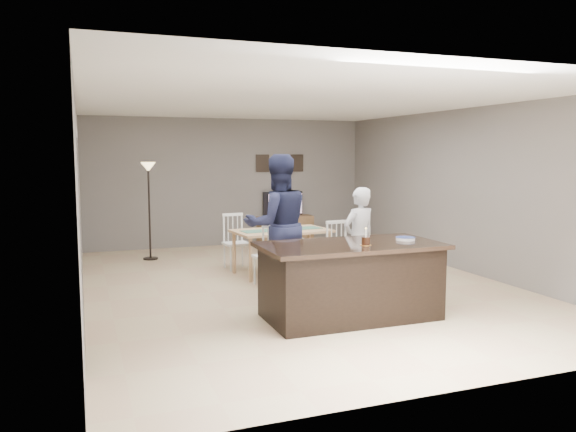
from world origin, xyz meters
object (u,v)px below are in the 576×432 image
object	(u,v)px
woman	(359,239)
plate_stack	(405,239)
man	(278,225)
birthday_cake	(366,241)
television	(284,204)
dining_table	(282,237)
kitchen_island	(350,280)
tv_console	(285,230)
floor_lamp	(149,184)

from	to	relation	value
woman	plate_stack	distance (m)	1.18
man	birthday_cake	distance (m)	1.62
plate_stack	woman	bearing A→B (deg)	91.34
woman	man	size ratio (longest dim) A/B	0.76
birthday_cake	plate_stack	distance (m)	0.66
television	woman	bearing A→B (deg)	83.84
television	woman	xyz separation A→B (m)	(-0.48, -4.47, -0.12)
woman	television	bearing A→B (deg)	-111.02
birthday_cake	dining_table	world-z (taller)	birthday_cake
kitchen_island	man	size ratio (longest dim) A/B	1.10
plate_stack	birthday_cake	bearing A→B (deg)	-165.07
woman	dining_table	world-z (taller)	woman
kitchen_island	man	world-z (taller)	man
kitchen_island	tv_console	size ratio (longest dim) A/B	1.79
floor_lamp	tv_console	bearing A→B (deg)	17.05
kitchen_island	plate_stack	distance (m)	0.88
birthday_cake	dining_table	xyz separation A→B (m)	(-0.04, 2.80, -0.35)
tv_console	birthday_cake	distance (m)	5.88
kitchen_island	television	xyz separation A→B (m)	(1.20, 5.64, 0.41)
plate_stack	floor_lamp	distance (m)	5.33
birthday_cake	kitchen_island	bearing A→B (deg)	120.74
woman	floor_lamp	bearing A→B (deg)	-68.93
man	floor_lamp	distance (m)	3.59
woman	man	world-z (taller)	man
tv_console	man	bearing A→B (deg)	-111.28
plate_stack	dining_table	distance (m)	2.74
birthday_cake	plate_stack	size ratio (longest dim) A/B	0.85
television	birthday_cake	bearing A→B (deg)	79.33
man	tv_console	bearing A→B (deg)	-109.82
kitchen_island	man	distance (m)	1.51
kitchen_island	birthday_cake	bearing A→B (deg)	-59.26
man	dining_table	distance (m)	1.43
television	man	world-z (taller)	man
tv_console	dining_table	xyz separation A→B (m)	(-1.13, -2.94, 0.30)
birthday_cake	television	bearing A→B (deg)	79.33
tv_console	man	size ratio (longest dim) A/B	0.62
television	plate_stack	distance (m)	5.66
tv_console	birthday_cake	size ratio (longest dim) A/B	5.86
kitchen_island	floor_lamp	xyz separation A→B (m)	(-1.81, 4.65, 0.94)
television	tv_console	bearing A→B (deg)	90.00
dining_table	floor_lamp	bearing A→B (deg)	127.20
tv_console	dining_table	world-z (taller)	dining_table
floor_lamp	woman	bearing A→B (deg)	-54.06
kitchen_island	television	bearing A→B (deg)	77.99
tv_console	woman	world-z (taller)	woman
kitchen_island	dining_table	xyz separation A→B (m)	(0.07, 2.63, 0.14)
woman	floor_lamp	size ratio (longest dim) A/B	0.82
television	woman	size ratio (longest dim) A/B	0.61
plate_stack	kitchen_island	bearing A→B (deg)	179.63
birthday_cake	woman	bearing A→B (deg)	65.44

